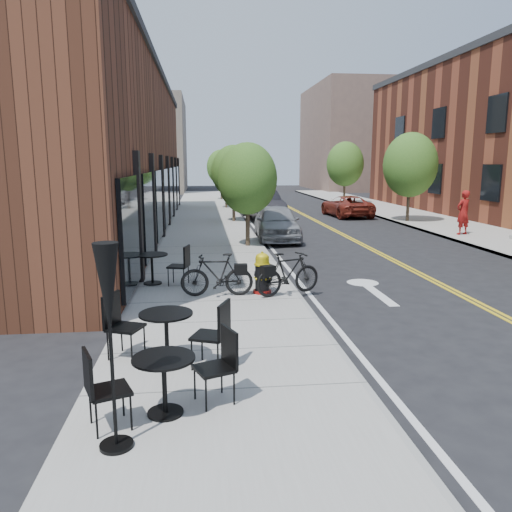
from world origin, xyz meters
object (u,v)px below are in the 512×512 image
bicycle_right (288,273)px  patio_umbrella (108,304)px  parked_car_a (277,223)px  parked_car_far (346,206)px  parked_car_c (250,195)px  fire_hydrant (262,273)px  parked_car_b (262,204)px  bistro_set_a (164,377)px  bicycle_left (217,275)px  pedestrian (463,212)px  bistro_set_b (166,330)px  bistro_set_c (152,264)px

bicycle_right → patio_umbrella: (-3.00, -6.15, 1.13)m
parked_car_a → parked_car_far: parked_car_a is taller
parked_car_a → parked_car_c: size_ratio=0.87×
patio_umbrella → parked_car_a: size_ratio=0.53×
parked_car_a → bicycle_right: bearing=-94.3°
fire_hydrant → parked_car_b: bearing=100.9°
bistro_set_a → parked_car_b: parked_car_b is taller
bicycle_right → bistro_set_a: bicycle_right is taller
parked_car_b → parked_car_c: 9.39m
bicycle_left → parked_car_c: size_ratio=0.34×
patio_umbrella → pedestrian: size_ratio=1.20×
bistro_set_b → parked_car_a: parked_car_a is taller
bistro_set_c → parked_car_a: (4.40, 7.72, 0.10)m
bicycle_right → parked_car_far: 18.88m
fire_hydrant → parked_car_a: (1.70, 8.92, 0.13)m
parked_car_b → pedestrian: size_ratio=2.58×
bistro_set_b → pedestrian: (11.79, 12.81, 0.43)m
bicycle_left → parked_car_c: parked_car_c is taller
bistro_set_c → patio_umbrella: (0.30, -7.58, 1.13)m
bicycle_right → bistro_set_c: size_ratio=0.88×
bicycle_left → parked_car_c: bearing=174.7°
pedestrian → parked_car_b: bearing=-67.4°
parked_car_c → parked_car_far: (4.89, -9.07, -0.09)m
bicycle_left → bistro_set_c: (-1.62, 1.37, 0.00)m
bistro_set_a → patio_umbrella: (-0.49, -0.69, 1.15)m
bistro_set_b → bistro_set_c: bistro_set_b is taller
bicycle_left → bistro_set_c: same height
bicycle_left → patio_umbrella: (-1.31, -6.21, 1.13)m
parked_car_a → pedestrian: bearing=1.6°
patio_umbrella → parked_car_c: patio_umbrella is taller
parked_car_b → bicycle_right: bearing=-101.9°
fire_hydrant → bicycle_left: 1.10m
parked_car_a → parked_car_far: (5.50, 8.54, -0.10)m
parked_car_a → parked_car_c: (0.61, 17.62, -0.02)m
bistro_set_c → bicycle_left: bearing=-25.3°
patio_umbrella → parked_car_a: bearing=75.0°
bistro_set_c → patio_umbrella: patio_umbrella is taller
bistro_set_a → parked_car_b: size_ratio=0.37×
bistro_set_a → parked_car_far: size_ratio=0.41×
bicycle_right → parked_car_a: parked_car_a is taller
bicycle_left → bicycle_right: size_ratio=0.99×
fire_hydrant → parked_car_b: parked_car_b is taller
fire_hydrant → pedestrian: size_ratio=0.53×
bicycle_right → parked_car_c: 26.82m
patio_umbrella → parked_car_c: bearing=81.9°
fire_hydrant → bistro_set_b: 4.48m
bistro_set_b → parked_car_far: (9.19, 21.48, -0.02)m
parked_car_c → parked_car_a: bearing=-96.1°
parked_car_a → parked_car_c: 17.63m
bistro_set_b → pedestrian: 17.41m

